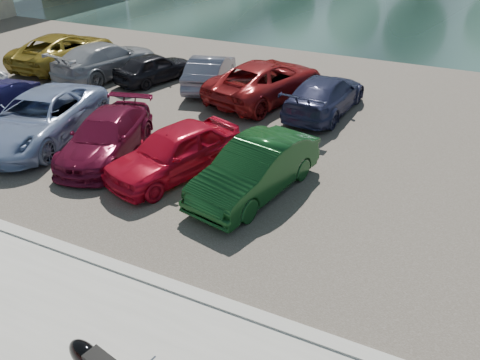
# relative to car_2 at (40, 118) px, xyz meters

# --- Properties ---
(kerb) EXTENTS (60.00, 0.30, 0.14)m
(kerb) POSITION_rel_car_2_xyz_m (8.52, -4.14, -0.72)
(kerb) COLOR #A4A39B
(kerb) RESTS_ON ground
(parking_lot) EXTENTS (60.00, 18.00, 0.04)m
(parking_lot) POSITION_rel_car_2_xyz_m (8.52, 4.86, -0.77)
(parking_lot) COLOR #454038
(parking_lot) RESTS_ON ground
(car_2) EXTENTS (3.53, 5.76, 1.49)m
(car_2) POSITION_rel_car_2_xyz_m (0.00, 0.00, 0.00)
(car_2) COLOR #8497C0
(car_2) RESTS_ON parking_lot
(car_3) EXTENTS (2.81, 4.68, 1.27)m
(car_3) POSITION_rel_car_2_xyz_m (2.65, -0.01, -0.11)
(car_3) COLOR maroon
(car_3) RESTS_ON parking_lot
(car_4) EXTENTS (2.90, 4.50, 1.42)m
(car_4) POSITION_rel_car_2_xyz_m (5.15, -0.10, -0.03)
(car_4) COLOR red
(car_4) RESTS_ON parking_lot
(car_5) EXTENTS (2.33, 4.53, 1.42)m
(car_5) POSITION_rel_car_2_xyz_m (7.61, -0.05, -0.03)
(car_5) COLOR #103C17
(car_5) RESTS_ON parking_lot
(car_6) EXTENTS (2.72, 5.54, 1.51)m
(car_6) POSITION_rel_car_2_xyz_m (-5.14, 6.53, 0.01)
(car_6) COLOR olive
(car_6) RESTS_ON parking_lot
(car_7) EXTENTS (2.88, 5.38, 1.48)m
(car_7) POSITION_rel_car_2_xyz_m (-2.33, 6.16, -0.00)
(car_7) COLOR #95979D
(car_7) RESTS_ON parking_lot
(car_8) EXTENTS (2.50, 3.89, 1.23)m
(car_8) POSITION_rel_car_2_xyz_m (0.01, 6.43, -0.13)
(car_8) COLOR black
(car_8) RESTS_ON parking_lot
(car_9) EXTENTS (2.41, 4.29, 1.34)m
(car_9) POSITION_rel_car_2_xyz_m (2.54, 6.80, -0.08)
(car_9) COLOR slate
(car_9) RESTS_ON parking_lot
(car_10) EXTENTS (3.77, 5.88, 1.51)m
(car_10) POSITION_rel_car_2_xyz_m (5.17, 6.54, 0.01)
(car_10) COLOR maroon
(car_10) RESTS_ON parking_lot
(car_11) EXTENTS (2.27, 4.82, 1.36)m
(car_11) POSITION_rel_car_2_xyz_m (7.66, 6.15, -0.07)
(car_11) COLOR #272B4C
(car_11) RESTS_ON parking_lot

